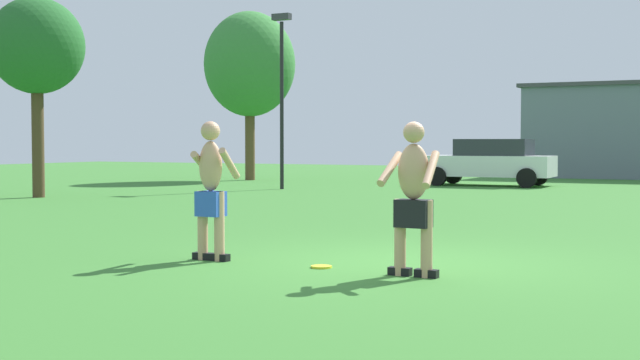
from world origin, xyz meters
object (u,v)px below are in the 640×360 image
object	(u,v)px
car_white_mid_lot	(490,161)
frisbee	(321,267)
lamp_post	(282,81)
tree_right_field	(37,47)
player_in_blue	(211,187)
tree_behind_players	(250,65)
player_near	(413,195)

from	to	relation	value
car_white_mid_lot	frisbee	bearing A→B (deg)	-80.00
lamp_post	tree_right_field	size ratio (longest dim) A/B	1.03
player_in_blue	tree_behind_players	world-z (taller)	tree_behind_players
lamp_post	tree_right_field	bearing A→B (deg)	-120.81
player_near	tree_behind_players	size ratio (longest dim) A/B	0.26
player_in_blue	lamp_post	xyz separation A→B (m)	(-7.17, 14.54, 2.46)
car_white_mid_lot	lamp_post	size ratio (longest dim) A/B	0.79
frisbee	lamp_post	size ratio (longest dim) A/B	0.05
car_white_mid_lot	tree_right_field	world-z (taller)	tree_right_field
frisbee	lamp_post	distance (m)	17.24
lamp_post	player_in_blue	bearing A→B (deg)	-63.76
car_white_mid_lot	tree_behind_players	distance (m)	10.15
frisbee	tree_behind_players	size ratio (longest dim) A/B	0.04
frisbee	tree_behind_players	distance (m)	23.77
tree_right_field	frisbee	bearing A→B (deg)	-32.66
car_white_mid_lot	tree_right_field	distance (m)	14.98
player_near	tree_behind_players	bearing A→B (deg)	125.78
player_near	car_white_mid_lot	bearing A→B (deg)	103.30
car_white_mid_lot	lamp_post	bearing A→B (deg)	-136.40
frisbee	car_white_mid_lot	size ratio (longest dim) A/B	0.06
player_in_blue	tree_right_field	bearing A→B (deg)	143.71
player_near	frisbee	world-z (taller)	player_near
player_near	car_white_mid_lot	distance (m)	20.18
player_near	player_in_blue	distance (m)	2.73
player_in_blue	tree_right_field	xyz separation A→B (m)	(-11.02, 8.09, 3.07)
lamp_post	tree_behind_players	size ratio (longest dim) A/B	0.84
player_in_blue	car_white_mid_lot	distance (m)	19.64
frisbee	car_white_mid_lot	bearing A→B (deg)	100.00
frisbee	tree_behind_players	bearing A→B (deg)	123.57
player_near	player_in_blue	bearing A→B (deg)	178.25
player_near	tree_right_field	xyz separation A→B (m)	(-13.75, 8.17, 3.09)
player_in_blue	tree_right_field	distance (m)	14.01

